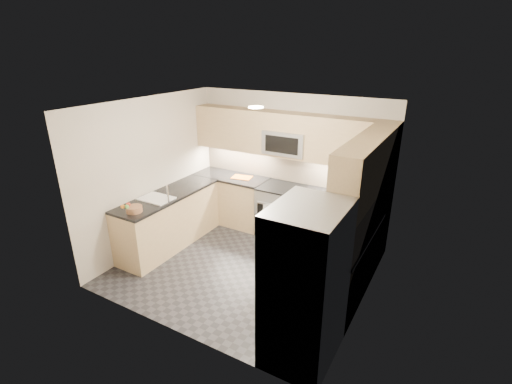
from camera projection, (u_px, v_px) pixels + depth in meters
name	position (u px, v px, depth m)	size (l,w,h in m)	color
floor	(245.00, 267.00, 5.79)	(3.60, 3.20, 0.00)	black
ceiling	(243.00, 105.00, 4.88)	(3.60, 3.20, 0.02)	beige
wall_back	(291.00, 165.00, 6.63)	(3.60, 0.02, 2.50)	#BCB2A4
wall_front	(168.00, 240.00, 4.04)	(3.60, 0.02, 2.50)	#BCB2A4
wall_left	(152.00, 173.00, 6.16)	(0.02, 3.20, 2.50)	#BCB2A4
wall_right	(370.00, 220.00, 4.50)	(0.02, 3.20, 2.50)	#BCB2A4
base_cab_back_left	(232.00, 200.00, 7.18)	(1.42, 0.60, 0.90)	tan
base_cab_back_right	(341.00, 225.00, 6.18)	(1.42, 0.60, 0.90)	tan
base_cab_right	(344.00, 264.00, 5.06)	(0.60, 1.70, 0.90)	tan
base_cab_peninsula	(170.00, 221.00, 6.32)	(0.60, 2.00, 0.90)	tan
countertop_back_left	(231.00, 177.00, 7.01)	(1.42, 0.63, 0.04)	black
countertop_back_right	(343.00, 199.00, 6.00)	(1.42, 0.63, 0.04)	black
countertop_right	(347.00, 234.00, 4.88)	(0.63, 1.70, 0.04)	black
countertop_peninsula	(167.00, 195.00, 6.15)	(0.63, 2.00, 0.04)	black
upper_cab_back	(287.00, 135.00, 6.27)	(3.60, 0.35, 0.75)	tan
upper_cab_right	(367.00, 167.00, 4.60)	(0.35, 1.95, 0.75)	tan
backsplash_back	(290.00, 168.00, 6.64)	(3.60, 0.01, 0.51)	tan
backsplash_right	(378.00, 211.00, 4.89)	(0.01, 2.30, 0.51)	tan
gas_range	(281.00, 212.00, 6.66)	(0.76, 0.65, 0.91)	gray
range_cooktop	(282.00, 188.00, 6.49)	(0.76, 0.65, 0.03)	black
oven_door_glass	(273.00, 219.00, 6.39)	(0.62, 0.02, 0.45)	black
oven_handle	(273.00, 205.00, 6.28)	(0.02, 0.02, 0.60)	#B2B5BA
microwave	(287.00, 142.00, 6.30)	(0.76, 0.40, 0.40)	#989A9F
microwave_door	(281.00, 145.00, 6.13)	(0.60, 0.01, 0.28)	black
refrigerator	(305.00, 285.00, 3.86)	(0.70, 0.90, 1.80)	#9EA2A6
fridge_handle_left	(266.00, 280.00, 3.87)	(0.02, 0.02, 1.20)	#B2B5BA
fridge_handle_right	(281.00, 263.00, 4.16)	(0.02, 0.02, 1.20)	#B2B5BA
sink_basin	(157.00, 202.00, 5.96)	(0.52, 0.38, 0.16)	white
faucet	(168.00, 194.00, 5.77)	(0.03, 0.03, 0.28)	silver
utensil_bowl	(355.00, 196.00, 5.88)	(0.27, 0.27, 0.15)	#48A850
cutting_board	(242.00, 177.00, 6.90)	(0.36, 0.25, 0.01)	#D16013
fruit_basket	(134.00, 209.00, 5.47)	(0.24, 0.24, 0.09)	#956545
fruit_apple	(128.00, 205.00, 5.44)	(0.06, 0.06, 0.06)	#B42914
fruit_pear	(127.00, 207.00, 5.37)	(0.06, 0.06, 0.06)	#579D43
dish_towel_check	(268.00, 213.00, 6.36)	(0.17, 0.01, 0.32)	silver
dish_towel_blue	(277.00, 215.00, 6.28)	(0.19, 0.02, 0.36)	navy
fruit_orange	(123.00, 207.00, 5.38)	(0.06, 0.06, 0.06)	orange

